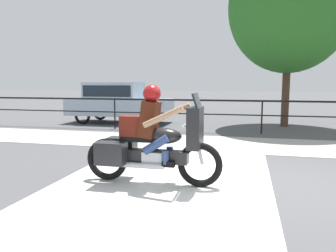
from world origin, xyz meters
TOP-DOWN VIEW (x-y plane):
  - ground_plane at (0.00, 0.00)m, footprint 120.00×120.00m
  - sidewalk_band at (0.00, 3.40)m, footprint 44.00×2.40m
  - crosswalk_band at (-1.79, -0.20)m, footprint 3.50×6.00m
  - fence_railing at (0.00, 5.46)m, footprint 36.00×0.05m
  - motorcycle at (-1.98, -0.44)m, footprint 2.31×0.76m
  - parked_car at (-5.68, 7.18)m, footprint 4.20×1.77m
  - tree_behind_sign at (0.93, 7.65)m, footprint 4.44×4.44m

SIDE VIEW (x-z plane):
  - ground_plane at x=0.00m, z-range 0.00..0.00m
  - crosswalk_band at x=-1.79m, z-range 0.00..0.01m
  - sidewalk_band at x=0.00m, z-range 0.00..0.01m
  - motorcycle at x=-1.98m, z-range -0.11..1.52m
  - fence_railing at x=0.00m, z-range 0.32..1.42m
  - parked_car at x=-5.68m, z-range 0.11..1.77m
  - tree_behind_sign at x=0.93m, z-range 1.00..7.89m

